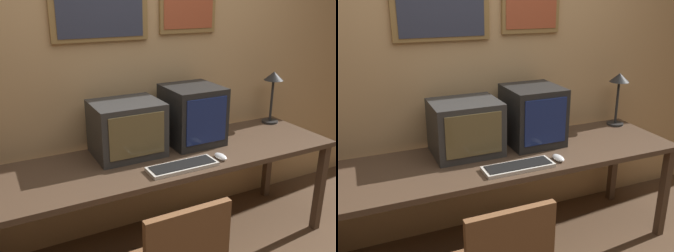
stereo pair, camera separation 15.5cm
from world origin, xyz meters
TOP-DOWN VIEW (x-y plane):
  - wall_back at (0.00, 1.43)m, footprint 8.00×0.08m
  - desk at (0.00, 0.99)m, footprint 2.40×0.68m
  - monitor_left at (-0.23, 1.13)m, footprint 0.44×0.37m
  - monitor_right at (0.26, 1.13)m, footprint 0.37×0.38m
  - keyboard_main at (-0.01, 0.77)m, footprint 0.44×0.15m
  - mouse_near_keyboard at (0.28, 0.78)m, footprint 0.06×0.11m
  - desk_lamp at (1.07, 1.21)m, footprint 0.15×0.15m

SIDE VIEW (x-z plane):
  - desk at x=0.00m, z-range 0.30..1.04m
  - keyboard_main at x=-0.01m, z-range 0.74..0.77m
  - mouse_near_keyboard at x=0.28m, z-range 0.74..0.77m
  - monitor_left at x=-0.23m, z-range 0.74..1.10m
  - monitor_right at x=0.26m, z-range 0.74..1.15m
  - desk_lamp at x=1.07m, z-range 0.85..1.28m
  - wall_back at x=0.00m, z-range 0.00..2.60m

